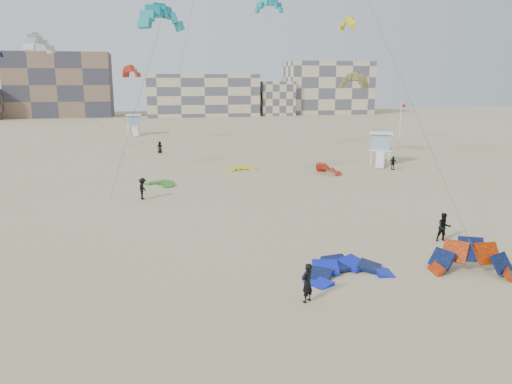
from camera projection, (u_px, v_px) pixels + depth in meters
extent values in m
plane|color=tan|center=(280.00, 305.00, 22.89)|extent=(320.00, 320.00, 0.00)
imported|color=black|center=(307.00, 283.00, 23.03)|extent=(0.81, 0.77, 1.87)
imported|color=black|center=(444.00, 227.00, 31.77)|extent=(0.99, 0.82, 1.87)
imported|color=black|center=(143.00, 189.00, 43.17)|extent=(1.00, 1.36, 1.89)
imported|color=black|center=(393.00, 163.00, 57.58)|extent=(0.85, 0.99, 1.60)
imported|color=black|center=(160.00, 147.00, 71.02)|extent=(0.91, 0.68, 1.69)
imported|color=black|center=(382.00, 142.00, 77.74)|extent=(0.64, 1.61, 1.69)
cylinder|color=#3F3F3F|center=(137.00, 106.00, 40.84)|extent=(4.73, 5.05, 14.14)
cylinder|color=#3F3F3F|center=(388.00, 49.00, 35.14)|extent=(1.63, 25.99, 22.60)
cylinder|color=#3F3F3F|center=(89.00, 110.00, 49.91)|extent=(8.59, 1.13, 12.50)
cylinder|color=#3F3F3F|center=(180.00, 73.00, 63.95)|extent=(4.24, 6.49, 20.24)
cylinder|color=#3F3F3F|center=(375.00, 119.00, 61.13)|extent=(2.52, 8.33, 8.94)
cylinder|color=#3F3F3F|center=(362.00, 84.00, 74.37)|extent=(4.65, 1.74, 17.15)
cylinder|color=#3F3F3F|center=(7.00, 102.00, 63.66)|extent=(4.14, 5.82, 12.81)
cylinder|color=#3F3F3F|center=(252.00, 73.00, 77.99)|extent=(6.56, 4.45, 20.47)
cylinder|color=#3F3F3F|center=(140.00, 106.00, 77.86)|extent=(2.49, 7.93, 10.42)
cube|color=white|center=(380.00, 150.00, 61.64)|extent=(3.58, 3.58, 0.13)
cube|color=#8AA5BD|center=(381.00, 141.00, 61.42)|extent=(2.94, 2.94, 1.91)
cube|color=white|center=(381.00, 133.00, 61.19)|extent=(3.71, 3.71, 0.15)
cube|color=white|center=(390.00, 160.00, 59.38)|extent=(2.05, 2.85, 1.58)
cube|color=white|center=(134.00, 126.00, 95.35)|extent=(2.91, 2.91, 0.13)
cube|color=#8AA5BD|center=(133.00, 120.00, 95.13)|extent=(2.39, 2.39, 1.88)
cube|color=white|center=(133.00, 115.00, 94.91)|extent=(3.01, 3.01, 0.15)
cube|color=white|center=(134.00, 132.00, 93.12)|extent=(1.23, 2.76, 1.56)
cylinder|color=white|center=(400.00, 133.00, 62.08)|extent=(0.09, 0.09, 7.56)
cube|color=#B02717|center=(404.00, 106.00, 61.42)|extent=(0.57, 0.02, 0.38)
cube|color=#795D49|center=(61.00, 85.00, 142.81)|extent=(28.00, 14.00, 18.00)
cube|color=beige|center=(202.00, 95.00, 147.75)|extent=(32.00, 16.00, 12.00)
cube|color=beige|center=(328.00, 88.00, 157.33)|extent=(26.00, 14.00, 16.00)
cube|color=beige|center=(275.00, 98.00, 150.51)|extent=(10.00, 10.00, 10.00)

